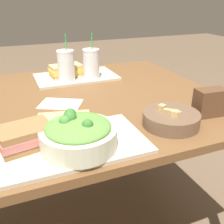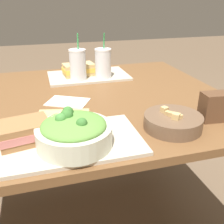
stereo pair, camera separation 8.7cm
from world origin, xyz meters
name	(u,v)px [view 1 (the left image)]	position (x,y,z in m)	size (l,w,h in m)	color
dining_table	(74,119)	(0.00, 0.00, 0.67)	(1.31, 1.05, 0.77)	brown
tray_near	(74,144)	(-0.09, -0.37, 0.77)	(0.43, 0.26, 0.01)	#BCB29E
tray_far	(76,77)	(0.10, 0.31, 0.77)	(0.43, 0.26, 0.01)	#BCB29E
salad_bowl	(78,133)	(-0.09, -0.40, 0.82)	(0.22, 0.22, 0.11)	beige
soup_bowl	(171,118)	(0.26, -0.37, 0.79)	(0.20, 0.20, 0.07)	brown
sandwich_near	(25,136)	(-0.23, -0.34, 0.81)	(0.17, 0.14, 0.06)	olive
baguette_near	(65,120)	(-0.09, -0.28, 0.81)	(0.17, 0.10, 0.06)	tan
sandwich_far	(66,71)	(0.05, 0.32, 0.81)	(0.18, 0.12, 0.06)	tan
drink_cup_dark	(66,67)	(0.03, 0.24, 0.85)	(0.09, 0.09, 0.24)	silver
drink_cup_red	(91,65)	(0.17, 0.24, 0.85)	(0.09, 0.09, 0.23)	silver
chip_bag	(210,102)	(0.44, -0.35, 0.82)	(0.12, 0.07, 0.10)	brown
napkin_folded	(61,104)	(-0.06, -0.03, 0.77)	(0.21, 0.19, 0.00)	silver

